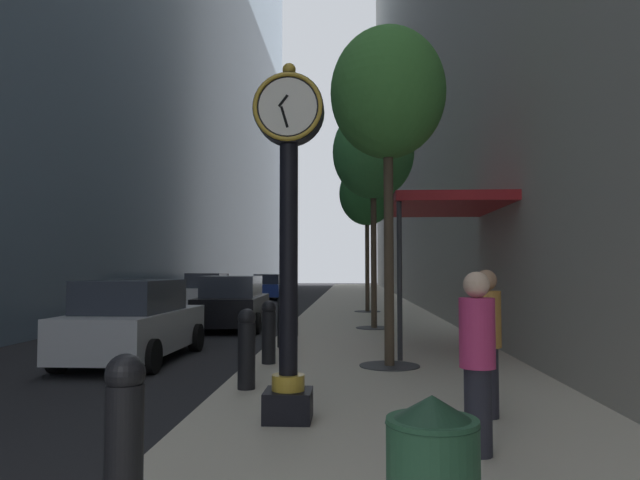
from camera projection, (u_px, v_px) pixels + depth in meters
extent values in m
plane|color=black|center=(311.00, 309.00, 28.12)|extent=(110.00, 110.00, 0.00)
cube|color=#BCB29E|center=(363.00, 304.00, 30.98)|extent=(5.24, 80.00, 0.14)
cube|color=black|center=(288.00, 405.00, 6.71)|extent=(0.55, 0.55, 0.35)
cylinder|color=gold|center=(288.00, 382.00, 6.72)|extent=(0.39, 0.38, 0.18)
cylinder|color=black|center=(289.00, 258.00, 6.80)|extent=(0.22, 0.22, 2.72)
cylinder|color=black|center=(289.00, 110.00, 6.89)|extent=(0.84, 0.28, 0.84)
torus|color=gold|center=(288.00, 106.00, 6.74)|extent=(0.82, 0.05, 0.82)
cylinder|color=white|center=(288.00, 107.00, 6.74)|extent=(0.69, 0.01, 0.69)
cylinder|color=white|center=(290.00, 114.00, 7.04)|extent=(0.69, 0.01, 0.69)
sphere|color=gold|center=(289.00, 70.00, 6.92)|extent=(0.16, 0.16, 0.16)
cube|color=black|center=(283.00, 101.00, 6.74)|extent=(0.13, 0.01, 0.15)
cube|color=black|center=(284.00, 117.00, 6.73)|extent=(0.10, 0.01, 0.26)
cylinder|color=black|center=(124.00, 457.00, 3.90)|extent=(0.26, 0.26, 0.97)
sphere|color=black|center=(125.00, 374.00, 3.93)|extent=(0.27, 0.27, 0.27)
cylinder|color=black|center=(247.00, 356.00, 8.50)|extent=(0.26, 0.26, 0.97)
sphere|color=black|center=(247.00, 318.00, 8.53)|extent=(0.27, 0.27, 0.27)
cylinder|color=black|center=(269.00, 338.00, 10.80)|extent=(0.26, 0.26, 0.97)
sphere|color=black|center=(269.00, 308.00, 10.83)|extent=(0.27, 0.27, 0.27)
cylinder|color=black|center=(283.00, 326.00, 13.10)|extent=(0.26, 0.26, 0.97)
sphere|color=black|center=(283.00, 301.00, 13.13)|extent=(0.27, 0.27, 0.27)
cylinder|color=black|center=(293.00, 317.00, 15.40)|extent=(0.26, 0.26, 0.97)
sphere|color=black|center=(293.00, 296.00, 15.43)|extent=(0.27, 0.27, 0.27)
cylinder|color=#333335|center=(390.00, 366.00, 10.48)|extent=(1.10, 1.10, 0.02)
cylinder|color=#4C3D2D|center=(389.00, 250.00, 10.59)|extent=(0.18, 0.18, 4.26)
ellipsoid|color=#428438|center=(388.00, 93.00, 10.74)|extent=(2.14, 2.14, 2.47)
cylinder|color=#333335|center=(374.00, 328.00, 17.37)|extent=(1.10, 1.10, 0.02)
cylinder|color=#4C3D2D|center=(374.00, 255.00, 17.48)|extent=(0.18, 0.18, 4.43)
ellipsoid|color=#387F3D|center=(373.00, 152.00, 17.65)|extent=(2.50, 2.50, 2.87)
cylinder|color=#333335|center=(367.00, 311.00, 24.25)|extent=(1.10, 1.10, 0.02)
cylinder|color=#4C3D2D|center=(367.00, 263.00, 24.36)|extent=(0.18, 0.18, 4.13)
ellipsoid|color=#2D7033|center=(367.00, 193.00, 24.52)|extent=(2.36, 2.36, 2.72)
cone|color=#183523|center=(432.00, 409.00, 3.23)|extent=(0.53, 0.53, 0.16)
cylinder|color=#23232D|center=(478.00, 411.00, 5.46)|extent=(0.31, 0.31, 0.82)
cylinder|color=#C6336B|center=(477.00, 333.00, 5.50)|extent=(0.41, 0.41, 0.66)
sphere|color=beige|center=(476.00, 285.00, 5.52)|extent=(0.25, 0.25, 0.25)
cylinder|color=#23232D|center=(488.00, 382.00, 6.86)|extent=(0.36, 0.36, 0.83)
cylinder|color=#B77A33|center=(487.00, 319.00, 6.90)|extent=(0.47, 0.47, 0.67)
sphere|color=#9E7556|center=(486.00, 280.00, 6.92)|extent=(0.25, 0.25, 0.25)
cube|color=maroon|center=(443.00, 205.00, 12.86)|extent=(2.40, 3.60, 0.20)
cylinder|color=#333338|center=(400.00, 278.00, 11.25)|extent=(0.10, 0.10, 3.20)
cylinder|color=#333338|center=(389.00, 276.00, 14.44)|extent=(0.10, 0.10, 3.20)
cube|color=#B7BABF|center=(135.00, 331.00, 12.01)|extent=(1.80, 4.34, 0.82)
cube|color=#282D38|center=(132.00, 296.00, 11.84)|extent=(1.57, 2.44, 0.67)
cylinder|color=black|center=(123.00, 337.00, 13.52)|extent=(0.23, 0.64, 0.64)
cylinder|color=black|center=(196.00, 338.00, 13.41)|extent=(0.23, 0.64, 0.64)
cylinder|color=black|center=(58.00, 355.00, 10.59)|extent=(0.23, 0.64, 0.64)
cylinder|color=black|center=(151.00, 356.00, 10.48)|extent=(0.23, 0.64, 0.64)
cube|color=navy|center=(270.00, 290.00, 37.41)|extent=(2.00, 4.57, 0.78)
cube|color=#282D38|center=(270.00, 279.00, 37.23)|extent=(1.71, 2.58, 0.64)
cylinder|color=black|center=(261.00, 293.00, 39.00)|extent=(0.24, 0.65, 0.64)
cylinder|color=black|center=(288.00, 293.00, 38.84)|extent=(0.24, 0.65, 0.64)
cylinder|color=black|center=(251.00, 295.00, 35.96)|extent=(0.24, 0.65, 0.64)
cylinder|color=black|center=(280.00, 295.00, 35.79)|extent=(0.24, 0.65, 0.64)
cube|color=black|center=(233.00, 309.00, 18.53)|extent=(2.03, 4.48, 0.83)
cube|color=#282D38|center=(232.00, 287.00, 18.35)|extent=(1.73, 2.53, 0.68)
cylinder|color=black|center=(214.00, 315.00, 20.03)|extent=(0.25, 0.65, 0.64)
cylinder|color=black|center=(267.00, 315.00, 20.00)|extent=(0.25, 0.65, 0.64)
cylinder|color=black|center=(193.00, 323.00, 17.03)|extent=(0.25, 0.65, 0.64)
cylinder|color=black|center=(256.00, 323.00, 17.01)|extent=(0.25, 0.65, 0.64)
cube|color=silver|center=(208.00, 296.00, 27.23)|extent=(1.92, 4.33, 0.85)
cube|color=#282D38|center=(207.00, 281.00, 27.06)|extent=(1.65, 2.44, 0.70)
cylinder|color=black|center=(197.00, 302.00, 28.69)|extent=(0.24, 0.65, 0.64)
cylinder|color=black|center=(232.00, 302.00, 28.64)|extent=(0.24, 0.65, 0.64)
cylinder|color=black|center=(181.00, 305.00, 25.78)|extent=(0.24, 0.65, 0.64)
cylinder|color=black|center=(221.00, 305.00, 25.74)|extent=(0.24, 0.65, 0.64)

